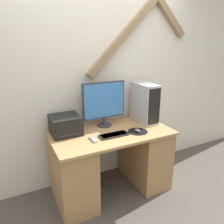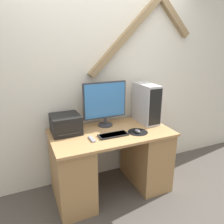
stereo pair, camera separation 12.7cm
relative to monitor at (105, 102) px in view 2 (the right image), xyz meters
name	(u,v)px [view 2 (the right image)]	position (x,y,z in m)	size (l,w,h in m)	color
ground_plane	(125,209)	(-0.01, -0.59, -1.11)	(12.00, 12.00, 0.00)	#4C4742
wall_back	(98,78)	(0.00, 0.22, 0.25)	(6.40, 0.13, 2.70)	silver
desk	(111,161)	(-0.01, -0.22, -0.69)	(1.40, 0.76, 0.80)	tan
monitor	(105,102)	(0.00, 0.00, 0.00)	(0.55, 0.18, 0.55)	#333338
keyboard	(113,135)	(-0.04, -0.33, -0.30)	(0.33, 0.13, 0.02)	black
mousepad	(138,132)	(0.27, -0.35, -0.31)	(0.23, 0.23, 0.00)	black
mouse	(137,131)	(0.25, -0.37, -0.29)	(0.05, 0.09, 0.03)	#4C4C51
computer_tower	(146,103)	(0.54, -0.09, -0.06)	(0.19, 0.41, 0.50)	#B2B2B7
printer	(66,124)	(-0.50, -0.03, -0.20)	(0.32, 0.33, 0.21)	black
remote_control	(92,139)	(-0.29, -0.34, -0.30)	(0.04, 0.15, 0.02)	gray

